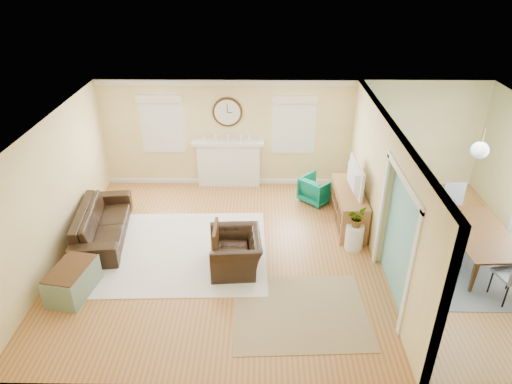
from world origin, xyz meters
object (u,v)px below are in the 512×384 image
green_chair (317,189)px  eames_chair (236,252)px  credenza (348,208)px  sofa (102,223)px  dining_table (477,246)px

green_chair → eames_chair: bearing=99.4°
green_chair → credenza: credenza is taller
eames_chair → green_chair: bearing=140.3°
sofa → eames_chair: 2.90m
sofa → dining_table: 7.26m
sofa → green_chair: size_ratio=3.39×
eames_chair → dining_table: bearing=88.4°
eames_chair → credenza: (2.29, 1.52, 0.06)m
dining_table → credenza: bearing=56.8°
green_chair → dining_table: bearing=-175.1°
green_chair → dining_table: dining_table is taller
eames_chair → green_chair: size_ratio=1.56×
sofa → credenza: bearing=-91.2°
eames_chair → dining_table: size_ratio=0.55×
dining_table → eames_chair: bearing=90.0°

